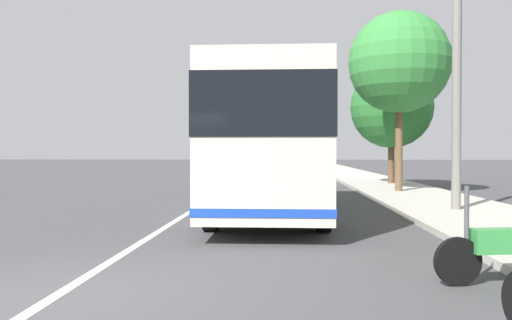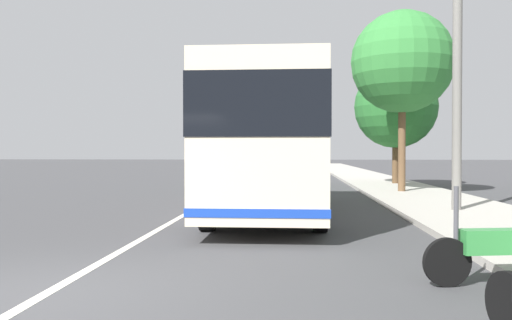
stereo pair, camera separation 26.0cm
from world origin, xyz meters
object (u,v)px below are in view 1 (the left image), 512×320
object	(u,v)px
roadside_tree_mid_block	(399,63)
utility_pole	(457,91)
car_side_street	(232,161)
coach_bus	(271,139)
car_behind_bus	(268,172)
car_far_distant	(277,164)
car_oncoming	(285,162)
roadside_tree_far_block	(391,107)

from	to	relation	value
roadside_tree_mid_block	utility_pole	distance (m)	6.85
utility_pole	car_side_street	bearing A→B (deg)	14.37
utility_pole	coach_bus	bearing A→B (deg)	90.33
car_behind_bus	roadside_tree_mid_block	distance (m)	8.12
coach_bus	car_far_distant	xyz separation A→B (m)	(25.51, 0.26, -1.30)
roadside_tree_mid_block	coach_bus	bearing A→B (deg)	143.38
car_far_distant	utility_pole	distance (m)	26.14
coach_bus	roadside_tree_mid_block	distance (m)	8.83
coach_bus	car_far_distant	distance (m)	25.54
car_oncoming	car_far_distant	size ratio (longest dim) A/B	1.08
car_far_distant	car_behind_bus	bearing A→B (deg)	-178.31
roadside_tree_mid_block	roadside_tree_far_block	bearing A→B (deg)	-8.32
coach_bus	car_behind_bus	distance (m)	10.83
roadside_tree_far_block	car_far_distant	bearing A→B (deg)	23.40
car_behind_bus	car_side_street	distance (m)	30.11
roadside_tree_far_block	coach_bus	bearing A→B (deg)	154.32
car_side_street	car_far_distant	size ratio (longest dim) A/B	1.02
coach_bus	car_oncoming	world-z (taller)	coach_bus
car_oncoming	car_side_street	xyz separation A→B (m)	(2.29, 5.70, 0.06)
car_side_street	car_far_distant	bearing A→B (deg)	21.84
car_side_street	coach_bus	bearing A→B (deg)	10.55
car_side_street	car_far_distant	xyz separation A→B (m)	(-14.94, -5.09, 0.01)
car_oncoming	car_side_street	bearing A→B (deg)	69.40
roadside_tree_far_block	utility_pole	xyz separation A→B (m)	(-11.77, 0.67, -0.58)
car_behind_bus	roadside_tree_far_block	bearing A→B (deg)	-80.38
car_oncoming	coach_bus	bearing A→B (deg)	-179.22
car_side_street	roadside_tree_mid_block	xyz separation A→B (m)	(-33.83, -10.27, 4.49)
car_side_street	car_far_distant	distance (m)	15.78
roadside_tree_mid_block	car_behind_bus	bearing A→B (deg)	52.33
car_oncoming	car_side_street	distance (m)	6.15
coach_bus	roadside_tree_far_block	bearing A→B (deg)	-25.87
car_behind_bus	car_oncoming	bearing A→B (deg)	-1.85
car_behind_bus	car_oncoming	world-z (taller)	car_behind_bus
car_oncoming	utility_pole	xyz separation A→B (m)	(-38.12, -4.65, 2.66)
roadside_tree_mid_block	car_far_distant	bearing A→B (deg)	15.32
coach_bus	roadside_tree_mid_block	xyz separation A→B (m)	(6.61, -4.91, 3.18)
car_far_distant	roadside_tree_mid_block	size ratio (longest dim) A/B	0.56
coach_bus	roadside_tree_mid_block	size ratio (longest dim) A/B	1.39
car_oncoming	roadside_tree_mid_block	xyz separation A→B (m)	(-31.54, -4.56, 4.55)
utility_pole	car_oncoming	bearing A→B (deg)	6.96
car_behind_bus	car_side_street	size ratio (longest dim) A/B	0.97
car_side_street	roadside_tree_mid_block	size ratio (longest dim) A/B	0.57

